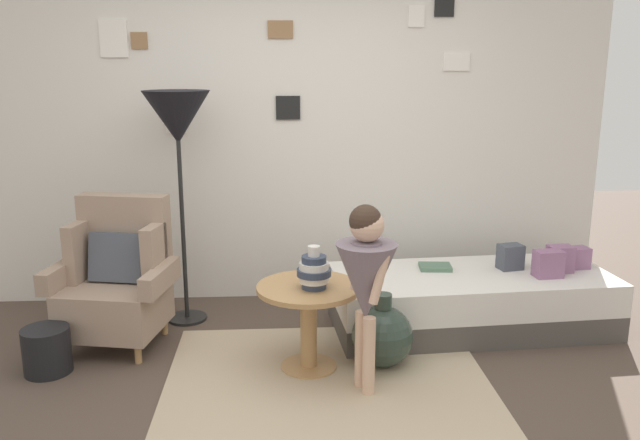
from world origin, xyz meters
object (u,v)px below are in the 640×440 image
(floor_lamp, at_px, (177,124))
(book_on_daybed, at_px, (435,267))
(daybed, at_px, (471,301))
(person_child, at_px, (366,275))
(demijohn_near, at_px, (382,336))
(armchair, at_px, (118,279))
(side_table, at_px, (309,308))
(vase_striped, at_px, (314,271))
(magazine_basket, at_px, (47,350))

(floor_lamp, xyz_separation_m, book_on_daybed, (1.77, -0.16, -1.00))
(daybed, height_order, person_child, person_child)
(demijohn_near, bearing_deg, armchair, 164.80)
(side_table, distance_m, person_child, 0.52)
(side_table, xyz_separation_m, floor_lamp, (-0.85, 0.83, 1.03))
(armchair, distance_m, vase_striped, 1.38)
(armchair, height_order, daybed, armchair)
(armchair, relative_size, side_table, 1.56)
(daybed, xyz_separation_m, floor_lamp, (-2.01, 0.27, 1.22))
(daybed, relative_size, demijohn_near, 4.22)
(floor_lamp, height_order, person_child, floor_lamp)
(demijohn_near, xyz_separation_m, magazine_basket, (-2.02, 0.03, -0.05))
(floor_lamp, xyz_separation_m, magazine_basket, (-0.72, -0.78, -1.28))
(vase_striped, bearing_deg, person_child, -43.26)
(floor_lamp, xyz_separation_m, person_child, (1.15, -1.13, -0.73))
(book_on_daybed, bearing_deg, daybed, -25.53)
(floor_lamp, bearing_deg, side_table, -44.41)
(daybed, height_order, vase_striped, vase_striped)
(floor_lamp, bearing_deg, book_on_daybed, -5.24)
(person_child, bearing_deg, floor_lamp, 135.48)
(vase_striped, xyz_separation_m, book_on_daybed, (0.90, 0.71, -0.22))
(vase_striped, xyz_separation_m, floor_lamp, (-0.88, 0.87, 0.78))
(side_table, relative_size, book_on_daybed, 2.82)
(person_child, bearing_deg, daybed, 44.91)
(person_child, distance_m, demijohn_near, 0.61)
(armchair, xyz_separation_m, person_child, (1.53, -0.77, 0.25))
(magazine_basket, bearing_deg, book_on_daybed, 13.96)
(book_on_daybed, relative_size, magazine_basket, 0.79)
(person_child, bearing_deg, vase_striped, 136.74)
(book_on_daybed, bearing_deg, armchair, -174.78)
(armchair, height_order, vase_striped, armchair)
(floor_lamp, bearing_deg, vase_striped, -44.89)
(armchair, height_order, side_table, armchair)
(side_table, height_order, floor_lamp, floor_lamp)
(armchair, xyz_separation_m, floor_lamp, (0.38, 0.36, 0.98))
(armchair, relative_size, floor_lamp, 0.59)
(armchair, height_order, floor_lamp, floor_lamp)
(magazine_basket, bearing_deg, person_child, -10.50)
(armchair, bearing_deg, daybed, 2.04)
(floor_lamp, bearing_deg, armchair, -136.90)
(magazine_basket, bearing_deg, vase_striped, -3.28)
(daybed, xyz_separation_m, side_table, (-1.16, -0.56, 0.19))
(armchair, bearing_deg, demijohn_near, -15.20)
(book_on_daybed, bearing_deg, floor_lamp, 174.76)
(book_on_daybed, height_order, demijohn_near, demijohn_near)
(armchair, relative_size, vase_striped, 3.78)
(vase_striped, bearing_deg, demijohn_near, 7.79)
(book_on_daybed, distance_m, demijohn_near, 0.84)
(demijohn_near, height_order, magazine_basket, demijohn_near)
(daybed, relative_size, vase_striped, 7.61)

